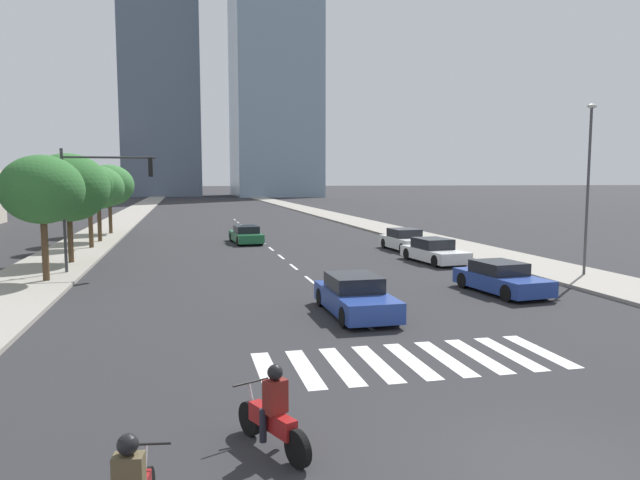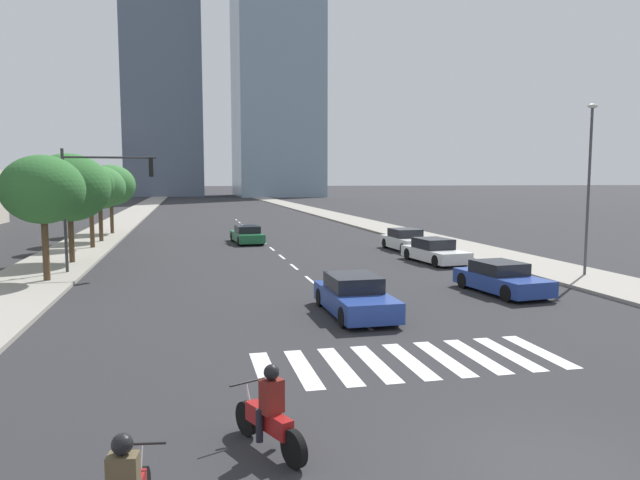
% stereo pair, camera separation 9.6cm
% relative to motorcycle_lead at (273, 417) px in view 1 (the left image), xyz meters
% --- Properties ---
extents(ground_plane, '(800.00, 800.00, 0.00)m').
position_rel_motorcycle_lead_xyz_m(ground_plane, '(4.05, -1.68, -0.58)').
color(ground_plane, '#28282B').
extents(sidewalk_east, '(4.00, 260.00, 0.15)m').
position_rel_motorcycle_lead_xyz_m(sidewalk_east, '(16.12, 28.32, -0.51)').
color(sidewalk_east, gray).
rests_on(sidewalk_east, ground).
extents(sidewalk_west, '(4.00, 260.00, 0.15)m').
position_rel_motorcycle_lead_xyz_m(sidewalk_west, '(-8.02, 28.32, -0.51)').
color(sidewalk_west, gray).
rests_on(sidewalk_west, ground).
extents(crosswalk_near, '(7.65, 2.97, 0.01)m').
position_rel_motorcycle_lead_xyz_m(crosswalk_near, '(4.05, 4.00, -0.58)').
color(crosswalk_near, silver).
rests_on(crosswalk_near, ground).
extents(lane_divider_center, '(0.14, 50.00, 0.01)m').
position_rel_motorcycle_lead_xyz_m(lane_divider_center, '(4.05, 32.00, -0.58)').
color(lane_divider_center, silver).
rests_on(lane_divider_center, ground).
extents(motorcycle_lead, '(1.08, 1.93, 1.49)m').
position_rel_motorcycle_lead_xyz_m(motorcycle_lead, '(0.00, 0.00, 0.00)').
color(motorcycle_lead, black).
rests_on(motorcycle_lead, ground).
extents(sedan_green_0, '(2.08, 4.79, 1.24)m').
position_rel_motorcycle_lead_xyz_m(sedan_green_0, '(2.82, 31.86, -0.01)').
color(sedan_green_0, '#1E6038').
rests_on(sedan_green_0, ground).
extents(sedan_white_1, '(2.27, 4.72, 1.30)m').
position_rel_motorcycle_lead_xyz_m(sedan_white_1, '(11.75, 19.85, 0.01)').
color(sedan_white_1, silver).
rests_on(sedan_white_1, ground).
extents(sedan_blue_2, '(1.85, 4.53, 1.31)m').
position_rel_motorcycle_lead_xyz_m(sedan_blue_2, '(4.12, 9.10, 0.02)').
color(sedan_blue_2, navy).
rests_on(sedan_blue_2, ground).
extents(sedan_white_3, '(2.06, 4.46, 1.36)m').
position_rel_motorcycle_lead_xyz_m(sedan_white_3, '(12.25, 25.35, 0.04)').
color(sedan_white_3, silver).
rests_on(sedan_white_3, ground).
extents(sedan_blue_4, '(2.23, 4.44, 1.24)m').
position_rel_motorcycle_lead_xyz_m(sedan_blue_4, '(10.79, 11.33, -0.01)').
color(sedan_blue_4, navy).
rests_on(sedan_blue_4, ground).
extents(traffic_signal_far, '(4.49, 0.28, 5.76)m').
position_rel_motorcycle_lead_xyz_m(traffic_signal_far, '(-5.25, 19.83, 3.51)').
color(traffic_signal_far, '#333335').
rests_on(traffic_signal_far, sidewalk_west).
extents(street_lamp_east, '(0.50, 0.24, 7.68)m').
position_rel_motorcycle_lead_xyz_m(street_lamp_east, '(16.42, 13.75, 4.00)').
color(street_lamp_east, '#3F3F42').
rests_on(street_lamp_east, sidewalk_east).
extents(street_tree_nearest, '(3.44, 3.44, 5.37)m').
position_rel_motorcycle_lead_xyz_m(street_tree_nearest, '(-7.22, 17.59, 3.46)').
color(street_tree_nearest, '#4C3823').
rests_on(street_tree_nearest, sidewalk_west).
extents(street_tree_second, '(4.17, 4.17, 5.68)m').
position_rel_motorcycle_lead_xyz_m(street_tree_second, '(-7.22, 23.29, 3.47)').
color(street_tree_second, '#4C3823').
rests_on(street_tree_second, sidewalk_west).
extents(street_tree_third, '(2.95, 2.95, 5.27)m').
position_rel_motorcycle_lead_xyz_m(street_tree_third, '(-7.22, 30.17, 3.55)').
color(street_tree_third, '#4C3823').
rests_on(street_tree_third, sidewalk_west).
extents(street_tree_fourth, '(3.55, 3.55, 5.27)m').
position_rel_motorcycle_lead_xyz_m(street_tree_fourth, '(-7.22, 34.09, 3.32)').
color(street_tree_fourth, '#4C3823').
rests_on(street_tree_fourth, sidewalk_west).
extents(street_tree_fifth, '(3.89, 3.89, 5.52)m').
position_rel_motorcycle_lead_xyz_m(street_tree_fifth, '(-7.22, 40.29, 3.42)').
color(street_tree_fifth, '#4C3823').
rests_on(street_tree_fifth, sidewalk_west).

